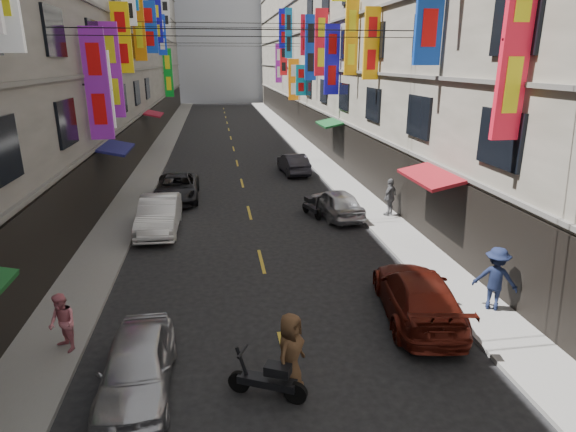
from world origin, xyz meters
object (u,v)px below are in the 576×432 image
object	(u,v)px
car_right_near	(417,295)
pedestrian_lfar	(62,323)
car_right_far	(293,164)
pedestrian_rnear	(496,278)
scooter_crossing	(268,380)
pedestrian_rfar	(390,197)
pedestrian_crossing	(290,352)
car_right_mid	(336,203)
car_left_mid	(159,215)
car_left_near	(137,366)
car_left_far	(177,188)
scooter_far_right	(312,207)

from	to	relation	value
car_right_near	pedestrian_lfar	bearing A→B (deg)	11.57
car_right_near	car_right_far	size ratio (longest dim) A/B	1.19
pedestrian_rnear	scooter_crossing	bearing A→B (deg)	54.86
pedestrian_rfar	pedestrian_crossing	world-z (taller)	pedestrian_rfar
car_right_mid	pedestrian_crossing	xyz separation A→B (m)	(-4.06, -12.03, 0.24)
car_left_mid	pedestrian_crossing	size ratio (longest dim) A/B	2.46
pedestrian_rnear	pedestrian_rfar	distance (m)	9.00
car_left_near	car_right_near	xyz separation A→B (m)	(7.40, 2.19, 0.05)
pedestrian_rnear	car_right_near	bearing A→B (deg)	31.54
car_left_mid	scooter_crossing	bearing A→B (deg)	-72.67
car_right_mid	pedestrian_rfar	bearing A→B (deg)	160.81
car_left_mid	car_right_near	world-z (taller)	car_left_mid
car_right_near	pedestrian_lfar	world-z (taller)	pedestrian_lfar
scooter_crossing	car_right_near	size ratio (longest dim) A/B	0.35
car_left_far	car_right_mid	size ratio (longest dim) A/B	1.19
car_right_near	car_right_far	bearing A→B (deg)	-79.53
car_left_mid	car_right_far	xyz separation A→B (m)	(7.46, 10.14, -0.08)
car_left_near	car_right_far	xyz separation A→B (m)	(6.86, 20.94, 0.02)
pedestrian_lfar	pedestrian_crossing	distance (m)	5.75
car_right_far	pedestrian_rnear	bearing A→B (deg)	94.05
car_left_near	car_right_far	size ratio (longest dim) A/B	0.94
car_left_mid	pedestrian_lfar	size ratio (longest dim) A/B	2.97
car_right_far	pedestrian_crossing	bearing A→B (deg)	76.09
car_left_far	car_right_far	size ratio (longest dim) A/B	1.18
car_right_near	car_right_mid	distance (m)	9.45
pedestrian_crossing	pedestrian_rfar	bearing A→B (deg)	7.37
car_right_far	pedestrian_crossing	world-z (taller)	pedestrian_crossing
pedestrian_rfar	pedestrian_crossing	xyz separation A→B (m)	(-6.48, -11.52, -0.08)
car_right_mid	scooter_crossing	bearing A→B (deg)	62.20
car_left_mid	car_left_far	world-z (taller)	car_left_mid
scooter_crossing	car_right_far	xyz separation A→B (m)	(4.04, 21.58, 0.22)
scooter_far_right	car_left_near	size ratio (longest dim) A/B	0.47
car_left_near	car_left_mid	bearing A→B (deg)	92.79
car_left_mid	car_left_far	bearing A→B (deg)	85.63
car_right_far	pedestrian_lfar	size ratio (longest dim) A/B	2.63
pedestrian_rfar	pedestrian_crossing	size ratio (longest dim) A/B	0.95
scooter_far_right	car_right_near	bearing A→B (deg)	80.87
car_left_mid	pedestrian_rfar	size ratio (longest dim) A/B	2.57
scooter_crossing	pedestrian_lfar	world-z (taller)	pedestrian_lfar
pedestrian_rfar	pedestrian_rnear	bearing A→B (deg)	47.91
car_right_far	pedestrian_rnear	world-z (taller)	pedestrian_rnear
car_left_near	scooter_far_right	bearing A→B (deg)	61.82
car_right_far	pedestrian_rnear	distance (m)	19.02
car_right_mid	pedestrian_crossing	world-z (taller)	pedestrian_crossing
scooter_far_right	car_left_near	world-z (taller)	car_left_near
car_left_far	car_left_mid	bearing A→B (deg)	-95.51
scooter_crossing	car_left_far	size ratio (longest dim) A/B	0.36
scooter_far_right	pedestrian_rnear	world-z (taller)	pedestrian_rnear
car_right_near	car_right_far	xyz separation A→B (m)	(-0.54, 18.75, -0.03)
scooter_crossing	pedestrian_crossing	distance (m)	0.75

